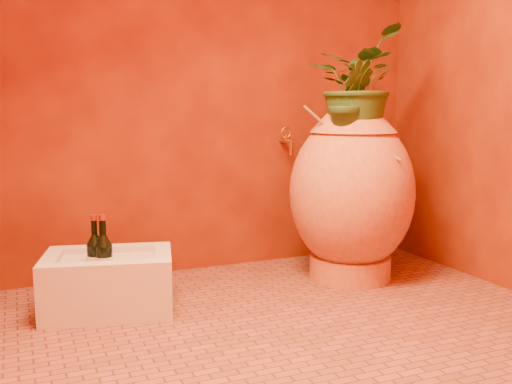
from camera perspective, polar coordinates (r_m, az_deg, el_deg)
name	(u,v)px	position (r m, az deg, el deg)	size (l,w,h in m)	color
floor	(290,326)	(2.50, 3.44, -13.23)	(2.50, 2.50, 0.00)	brown
wall_back	(212,48)	(3.26, -4.44, 14.21)	(2.50, 0.02, 2.50)	#5A1305
amphora	(352,192)	(3.09, 9.54, 0.02)	(0.76, 0.76, 0.95)	#D0753A
stone_basin	(109,284)	(2.71, -14.51, -8.87)	(0.64, 0.51, 0.27)	beige
wine_bottle_a	(104,260)	(2.62, -14.92, -6.56)	(0.08, 0.08, 0.31)	black
wine_bottle_b	(103,259)	(2.64, -15.02, -6.51)	(0.08, 0.08, 0.31)	black
wine_bottle_c	(95,259)	(2.65, -15.76, -6.44)	(0.08, 0.08, 0.31)	black
wall_tap	(287,140)	(3.34, 3.12, 5.24)	(0.07, 0.14, 0.16)	#B28829
plant_main	(355,83)	(3.06, 9.86, 10.70)	(0.52, 0.45, 0.58)	#274A1A
plant_side	(350,101)	(2.94, 9.42, 8.98)	(0.22, 0.18, 0.41)	#274A1A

